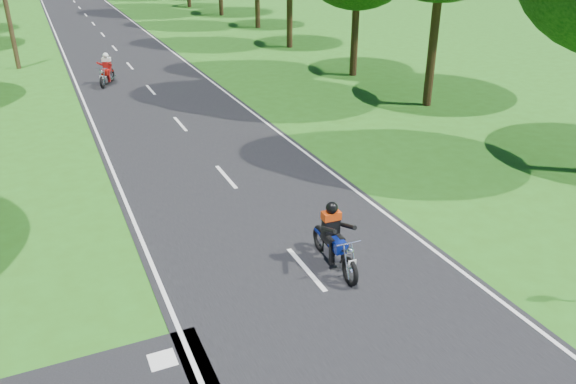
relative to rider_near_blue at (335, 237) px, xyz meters
name	(u,v)px	position (x,y,z in m)	size (l,w,h in m)	color
ground	(348,318)	(-0.66, -1.85, -0.83)	(160.00, 160.00, 0.00)	#285F15
main_road	(86,15)	(-0.66, 48.15, -0.82)	(7.00, 140.00, 0.02)	black
road_markings	(86,18)	(-0.80, 46.28, -0.80)	(7.40, 140.00, 0.01)	silver
rider_near_blue	(335,237)	(0.00, 0.00, 0.00)	(0.64, 1.93, 1.61)	navy
rider_far_red	(106,69)	(-2.46, 20.13, 0.00)	(0.64, 1.92, 1.60)	#AB150D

